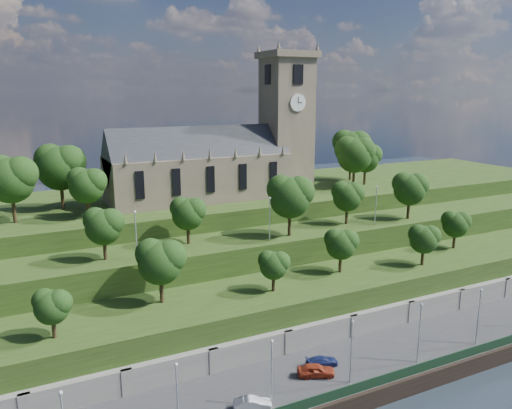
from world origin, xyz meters
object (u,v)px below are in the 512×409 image
car_middle (253,404)px  car_right (322,361)px  church (223,156)px  car_left (316,370)px

car_middle → car_right: 11.78m
church → car_right: size_ratio=9.77×
car_left → car_right: size_ratio=1.09×
church → car_middle: size_ratio=9.79×
church → car_right: church is taller
car_left → car_right: car_left is taller
car_left → car_middle: (-9.24, -2.34, -0.09)m
church → car_right: 44.03m
car_left → car_middle: size_ratio=1.09×
car_left → car_right: bearing=-26.9°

